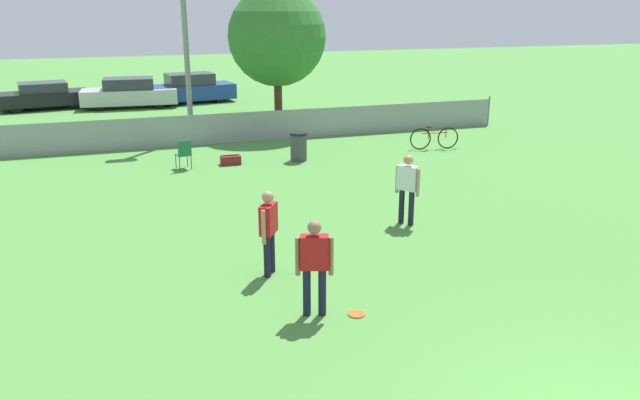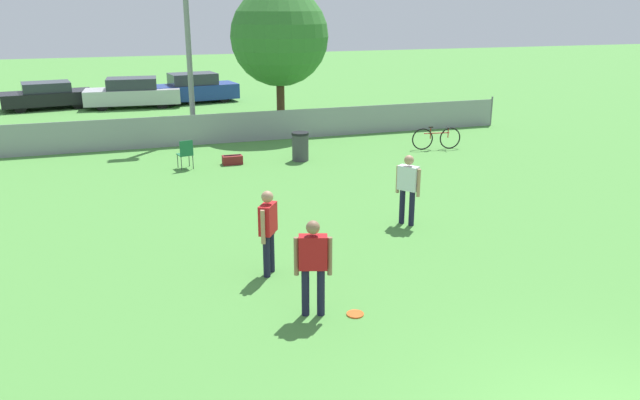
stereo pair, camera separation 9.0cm
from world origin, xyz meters
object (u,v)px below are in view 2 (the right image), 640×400
light_pole (186,14)px  tree_near_pole (279,37)px  player_defender_red (313,261)px  folding_chair_sideline (186,152)px  player_thrower_red (268,226)px  frisbee_disc (355,314)px  trash_bin (300,146)px  player_receiver_white (408,184)px  parked_car_silver (133,93)px  parked_car_blue (193,89)px  bicycle_sideline (436,138)px  gear_bag_sideline (232,160)px  parked_car_dark (47,95)px

light_pole → tree_near_pole: light_pole is taller
player_defender_red → folding_chair_sideline: size_ratio=1.80×
light_pole → player_thrower_red: bearing=-91.1°
player_defender_red → frisbee_disc: (0.66, -0.22, -0.95)m
trash_bin → player_thrower_red: bearing=-110.2°
folding_chair_sideline → trash_bin: trash_bin is taller
player_receiver_white → player_thrower_red: (-3.70, -1.73, 0.00)m
tree_near_pole → parked_car_silver: (-5.46, 7.92, -2.97)m
light_pole → parked_car_blue: bearing=82.8°
tree_near_pole → frisbee_disc: tree_near_pole is taller
bicycle_sideline → player_receiver_white: bearing=-114.0°
bicycle_sideline → gear_bag_sideline: bicycle_sideline is taller
frisbee_disc → folding_chair_sideline: (-1.53, 10.51, 0.51)m
player_defender_red → bicycle_sideline: bearing=70.3°
light_pole → tree_near_pole: 3.71m
frisbee_disc → gear_bag_sideline: size_ratio=0.46×
light_pole → parked_car_silver: 9.44m
gear_bag_sideline → parked_car_dark: (-6.51, 13.80, 0.50)m
player_defender_red → player_thrower_red: bearing=116.8°
tree_near_pole → player_receiver_white: bearing=-90.6°
player_receiver_white → player_defender_red: 4.91m
tree_near_pole → parked_car_silver: size_ratio=1.21×
folding_chair_sideline → parked_car_blue: (1.98, 13.73, 0.18)m
parked_car_dark → parked_car_blue: size_ratio=0.95×
player_receiver_white → player_thrower_red: 4.09m
light_pole → player_receiver_white: light_pole is taller
parked_car_silver → parked_car_blue: bearing=16.3°
frisbee_disc → trash_bin: 10.68m
player_thrower_red → bicycle_sideline: player_thrower_red is taller
light_pole → gear_bag_sideline: size_ratio=12.24×
tree_near_pole → folding_chair_sideline: 7.45m
light_pole → gear_bag_sideline: (0.64, -4.51, -4.42)m
player_defender_red → trash_bin: bearing=92.1°
player_defender_red → light_pole: bearing=107.6°
tree_near_pole → bicycle_sideline: (4.29, -5.10, -3.28)m
parked_car_dark → parked_car_blue: bearing=-10.7°
player_receiver_white → parked_car_dark: 22.69m
player_receiver_white → parked_car_dark: bearing=168.5°
frisbee_disc → gear_bag_sideline: 10.65m
light_pole → parked_car_dark: bearing=122.3°
parked_car_blue → frisbee_disc: bearing=-99.4°
frisbee_disc → bicycle_sideline: bicycle_sideline is taller
folding_chair_sideline → parked_car_dark: parked_car_dark is taller
player_thrower_red → parked_car_dark: size_ratio=0.38×
parked_car_silver → parked_car_blue: 3.12m
light_pole → frisbee_disc: (0.71, -15.17, -4.54)m
frisbee_disc → trash_bin: size_ratio=0.31×
frisbee_disc → tree_near_pole: bearing=79.7°
player_defender_red → parked_car_silver: player_defender_red is taller
player_thrower_red → gear_bag_sideline: player_thrower_red is taller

